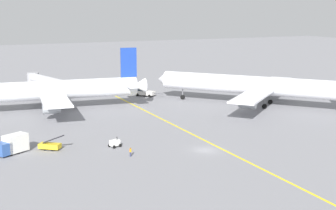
# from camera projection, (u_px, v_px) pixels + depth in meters

# --- Properties ---
(ground_plane) EXTENTS (600.00, 600.00, 0.00)m
(ground_plane) POSITION_uv_depth(u_px,v_px,m) (205.00, 150.00, 88.60)
(ground_plane) COLOR gray
(taxiway_stripe) EXTENTS (3.17, 119.98, 0.01)m
(taxiway_stripe) POSITION_uv_depth(u_px,v_px,m) (195.00, 136.00, 98.87)
(taxiway_stripe) COLOR yellow
(taxiway_stripe) RESTS_ON ground
(airliner_at_gate_left) EXTENTS (55.53, 40.76, 15.87)m
(airliner_at_gate_left) POSITION_uv_depth(u_px,v_px,m) (43.00, 91.00, 121.68)
(airliner_at_gate_left) COLOR white
(airliner_at_gate_left) RESTS_ON ground
(airliner_being_pushed) EXTENTS (42.22, 49.26, 16.19)m
(airliner_being_pushed) POSITION_uv_depth(u_px,v_px,m) (257.00, 86.00, 128.95)
(airliner_being_pushed) COLOR silver
(airliner_being_pushed) RESTS_ON ground
(pushback_tug) EXTENTS (6.52, 7.83, 2.81)m
(pushback_tug) POSITION_uv_depth(u_px,v_px,m) (145.00, 92.00, 144.03)
(pushback_tug) COLOR white
(pushback_tug) RESTS_ON ground
(gse_belt_loader_portside) EXTENTS (4.60, 4.07, 3.02)m
(gse_belt_loader_portside) POSITION_uv_depth(u_px,v_px,m) (50.00, 145.00, 88.70)
(gse_belt_loader_portside) COLOR gold
(gse_belt_loader_portside) RESTS_ON ground
(gse_gpu_cart_small) EXTENTS (2.51, 2.20, 1.90)m
(gse_gpu_cart_small) POSITION_uv_depth(u_px,v_px,m) (115.00, 143.00, 90.46)
(gse_gpu_cart_small) COLOR silver
(gse_gpu_cart_small) RESTS_ON ground
(gse_catering_truck_tall) EXTENTS (6.28, 4.87, 3.50)m
(gse_catering_truck_tall) POSITION_uv_depth(u_px,v_px,m) (12.00, 144.00, 86.06)
(gse_catering_truck_tall) COLOR #2D5199
(gse_catering_truck_tall) RESTS_ON ground
(ground_crew_wing_walker_right) EXTENTS (0.41, 0.42, 1.69)m
(ground_crew_wing_walker_right) POSITION_uv_depth(u_px,v_px,m) (130.00, 152.00, 84.60)
(ground_crew_wing_walker_right) COLOR #2D3351
(ground_crew_wing_walker_right) RESTS_ON ground
(jet_bridge) EXTENTS (8.54, 23.27, 6.04)m
(jet_bridge) POSITION_uv_depth(u_px,v_px,m) (45.00, 81.00, 146.08)
(jet_bridge) COLOR #B7B7BC
(jet_bridge) RESTS_ON ground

